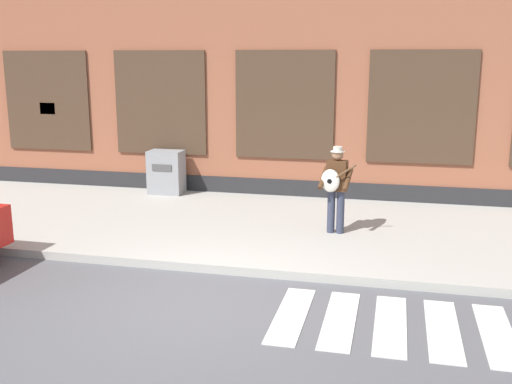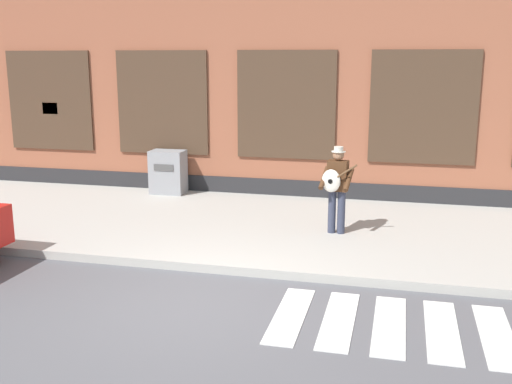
# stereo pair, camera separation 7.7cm
# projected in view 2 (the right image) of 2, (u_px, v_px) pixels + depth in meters

# --- Properties ---
(ground_plane) EXTENTS (160.00, 160.00, 0.00)m
(ground_plane) POSITION_uv_depth(u_px,v_px,m) (198.00, 304.00, 8.63)
(ground_plane) COLOR #56565B
(sidewalk) EXTENTS (28.00, 5.33, 0.15)m
(sidewalk) POSITION_uv_depth(u_px,v_px,m) (260.00, 227.00, 12.33)
(sidewalk) COLOR #ADAAA3
(sidewalk) RESTS_ON ground
(building_backdrop) EXTENTS (28.00, 4.06, 9.14)m
(building_backdrop) POSITION_uv_depth(u_px,v_px,m) (301.00, 16.00, 15.76)
(building_backdrop) COLOR #99563D
(building_backdrop) RESTS_ON ground
(crosswalk) EXTENTS (5.78, 1.90, 0.01)m
(crosswalk) POSITION_uv_depth(u_px,v_px,m) (497.00, 336.00, 7.64)
(crosswalk) COLOR silver
(crosswalk) RESTS_ON ground
(busker) EXTENTS (0.72, 0.59, 1.69)m
(busker) POSITION_uv_depth(u_px,v_px,m) (336.00, 185.00, 11.42)
(busker) COLOR #33384C
(busker) RESTS_ON sidewalk
(utility_box) EXTENTS (0.85, 0.58, 1.08)m
(utility_box) POSITION_uv_depth(u_px,v_px,m) (168.00, 172.00, 14.97)
(utility_box) COLOR gray
(utility_box) RESTS_ON sidewalk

